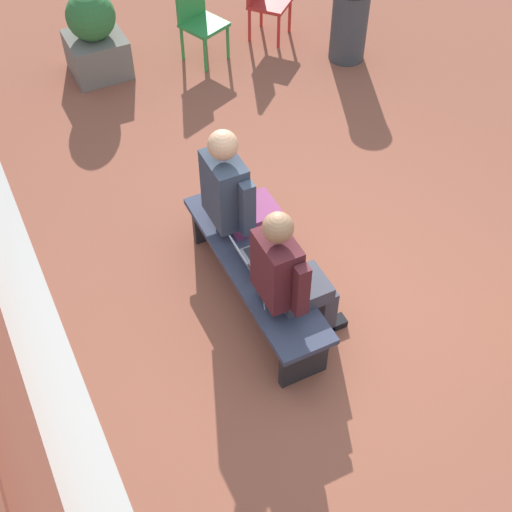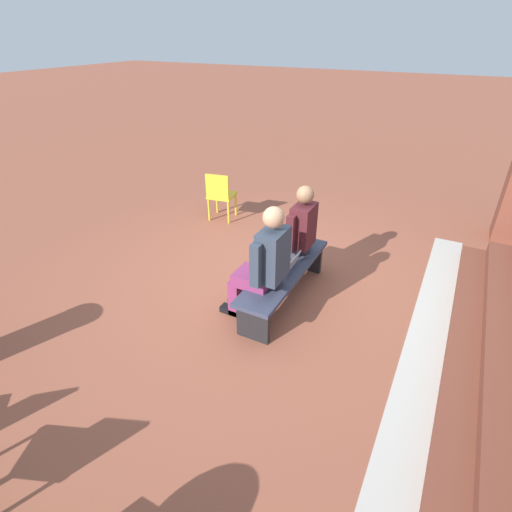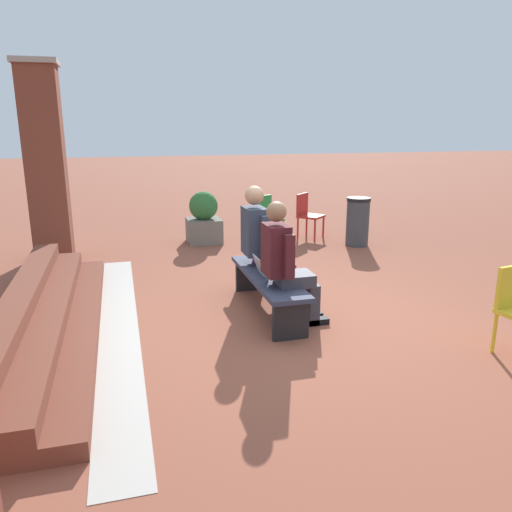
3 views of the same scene
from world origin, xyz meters
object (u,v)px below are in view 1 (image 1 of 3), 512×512
at_px(person_student, 290,275).
at_px(litter_bin, 349,23).
at_px(person_adult, 238,197).
at_px(plastic_chair_by_pillar, 199,17).
at_px(planter, 94,37).
at_px(laptop, 253,259).
at_px(bench, 255,271).

height_order(person_student, litter_bin, person_student).
xyz_separation_m(person_adult, plastic_chair_by_pillar, (3.03, -0.94, -0.26)).
relative_size(person_student, litter_bin, 1.57).
distance_m(person_adult, plastic_chair_by_pillar, 3.18).
bearing_deg(planter, person_student, -177.37).
bearing_deg(litter_bin, laptop, 137.36).
bearing_deg(laptop, person_student, -169.44).
relative_size(planter, litter_bin, 1.09).
height_order(bench, person_student, person_student).
xyz_separation_m(bench, planter, (3.66, 0.12, 0.08)).
xyz_separation_m(person_student, person_adult, (0.85, -0.00, 0.02)).
bearing_deg(laptop, bench, -122.03).
bearing_deg(planter, laptop, -178.31).
bearing_deg(bench, litter_bin, -42.43).
bearing_deg(plastic_chair_by_pillar, laptop, 163.56).
bearing_deg(litter_bin, person_adult, 133.42).
xyz_separation_m(person_adult, laptop, (-0.43, 0.08, -0.24)).
bearing_deg(laptop, planter, 1.69).
relative_size(bench, person_adult, 1.28).
bearing_deg(bench, laptop, 57.97).
xyz_separation_m(bench, person_adult, (0.43, -0.07, 0.39)).
relative_size(bench, laptop, 5.63).
xyz_separation_m(plastic_chair_by_pillar, planter, (0.19, 1.13, -0.04)).
distance_m(person_student, plastic_chair_by_pillar, 4.00).
height_order(person_adult, laptop, person_adult).
bearing_deg(litter_bin, person_student, 142.41).
relative_size(person_student, laptop, 4.22).
bearing_deg(bench, person_adult, -9.32).
bearing_deg(laptop, litter_bin, -42.64).
distance_m(bench, person_student, 0.56).
height_order(bench, plastic_chair_by_pillar, plastic_chair_by_pillar).
xyz_separation_m(laptop, plastic_chair_by_pillar, (3.46, -1.02, -0.02)).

